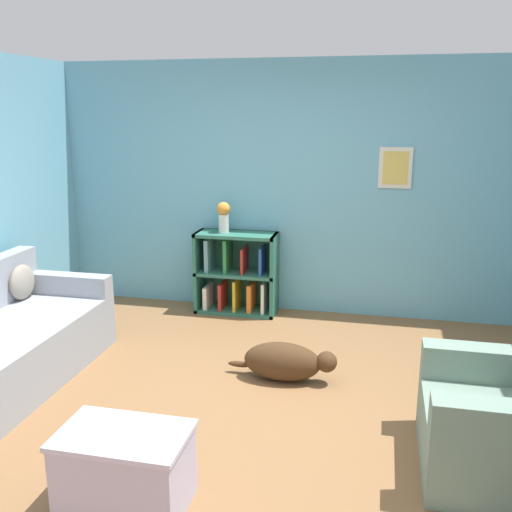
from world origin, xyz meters
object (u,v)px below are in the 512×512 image
dog (285,362)px  vase (224,215)px  bookshelf (237,274)px  coffee_table (125,467)px

dog → vase: (-0.91, 1.46, 0.88)m
dog → vase: 1.94m
bookshelf → coffee_table: size_ratio=1.23×
coffee_table → vase: (-0.32, 3.12, 0.81)m
bookshelf → vase: vase is taller
dog → vase: size_ratio=2.80×
dog → bookshelf: bearing=117.8°
bookshelf → vase: (-0.13, -0.02, 0.63)m
bookshelf → coffee_table: 3.15m
bookshelf → vase: size_ratio=2.70×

